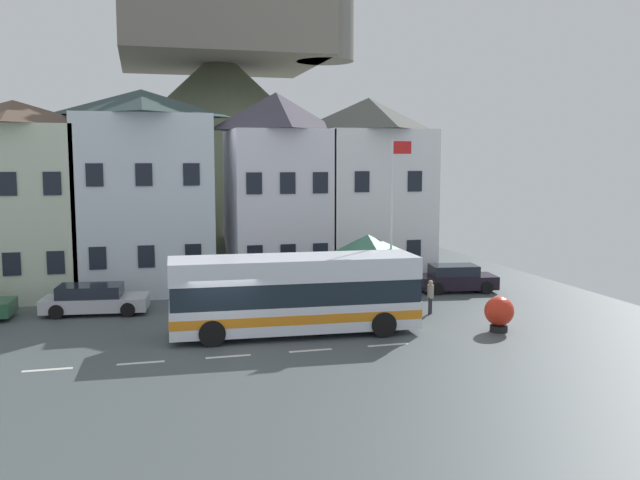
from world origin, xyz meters
name	(u,v)px	position (x,y,z in m)	size (l,w,h in m)	color
ground_plane	(223,345)	(0.00, 0.00, -0.03)	(40.00, 60.00, 0.07)	#485052
townhouse_01	(18,200)	(-8.77, 11.50, 4.91)	(5.82, 5.07, 9.83)	beige
townhouse_02	(144,190)	(-2.65, 12.43, 5.29)	(6.82, 6.92, 10.58)	silver
townhouse_03	(277,189)	(4.46, 11.90, 5.28)	(5.19, 5.87, 10.56)	white
townhouse_04	(368,189)	(9.94, 12.38, 5.21)	(5.96, 6.82, 10.42)	white
hilltop_castle	(222,139)	(3.45, 28.65, 8.49)	(33.02, 33.02, 22.83)	#585F47
transit_bus	(295,295)	(2.97, 0.84, 1.57)	(9.94, 3.12, 3.11)	white
bus_shelter	(368,247)	(7.12, 4.06, 2.95)	(3.60, 3.60, 3.54)	#473D33
parked_car_01	(94,299)	(-5.00, 6.66, 0.65)	(4.79, 2.43, 1.31)	silver
parked_car_02	(357,283)	(7.64, 7.17, 0.70)	(4.36, 2.29, 1.43)	slate
parked_car_03	(456,278)	(13.14, 7.26, 0.69)	(4.21, 2.36, 1.41)	black
pedestrian_00	(381,294)	(7.52, 3.27, 0.91)	(0.36, 0.36, 1.59)	#38332D
pedestrian_01	(430,294)	(9.65, 2.68, 0.91)	(0.30, 0.30, 1.55)	#2D2D38
pedestrian_02	(404,295)	(8.46, 2.89, 0.91)	(0.30, 0.30, 1.57)	#2D2D38
pedestrian_03	(363,295)	(6.57, 3.06, 0.94)	(0.35, 0.31, 1.73)	#2D2D38
public_bench	(391,289)	(9.21, 6.56, 0.47)	(1.45, 0.48, 0.87)	#473828
flagpole	(393,214)	(8.12, 3.51, 4.48)	(0.95, 0.10, 7.81)	silver
harbour_buoy	(499,312)	(11.04, -0.94, 0.79)	(1.19, 1.19, 1.44)	black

